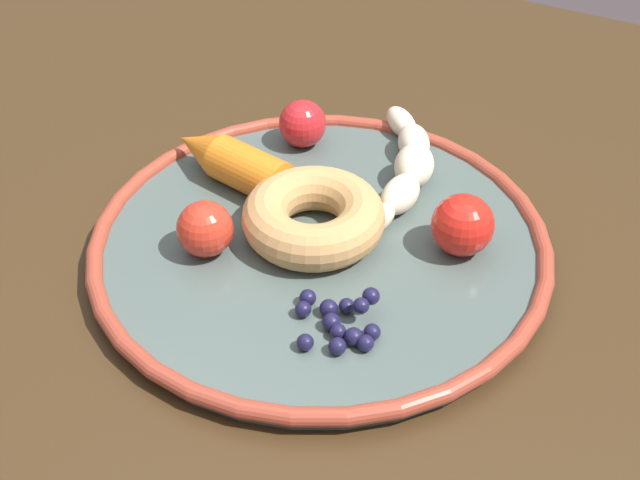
{
  "coord_description": "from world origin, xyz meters",
  "views": [
    {
      "loc": [
        -0.24,
        0.39,
        1.14
      ],
      "look_at": [
        -0.02,
        -0.01,
        0.75
      ],
      "focal_mm": 47.88,
      "sensor_mm": 36.0,
      "label": 1
    }
  ],
  "objects_px": {
    "tomato_far": "(205,229)",
    "donut": "(313,217)",
    "plate": "(320,243)",
    "blueberry_pile": "(340,321)",
    "tomato_mid": "(463,225)",
    "banana": "(404,167)",
    "dining_table": "(288,332)",
    "carrot_orange": "(229,161)",
    "tomato_near": "(303,124)"
  },
  "relations": [
    {
      "from": "tomato_far",
      "to": "carrot_orange",
      "type": "bearing_deg",
      "value": -68.01
    },
    {
      "from": "plate",
      "to": "blueberry_pile",
      "type": "bearing_deg",
      "value": 126.39
    },
    {
      "from": "blueberry_pile",
      "to": "tomato_mid",
      "type": "bearing_deg",
      "value": -109.55
    },
    {
      "from": "dining_table",
      "to": "blueberry_pile",
      "type": "height_order",
      "value": "blueberry_pile"
    },
    {
      "from": "tomato_near",
      "to": "tomato_far",
      "type": "relative_size",
      "value": 0.98
    },
    {
      "from": "blueberry_pile",
      "to": "tomato_far",
      "type": "relative_size",
      "value": 1.55
    },
    {
      "from": "dining_table",
      "to": "tomato_mid",
      "type": "height_order",
      "value": "tomato_mid"
    },
    {
      "from": "tomato_far",
      "to": "donut",
      "type": "bearing_deg",
      "value": -138.35
    },
    {
      "from": "carrot_orange",
      "to": "blueberry_pile",
      "type": "bearing_deg",
      "value": 145.24
    },
    {
      "from": "banana",
      "to": "tomato_mid",
      "type": "relative_size",
      "value": 3.98
    },
    {
      "from": "banana",
      "to": "carrot_orange",
      "type": "bearing_deg",
      "value": 27.74
    },
    {
      "from": "donut",
      "to": "tomato_near",
      "type": "height_order",
      "value": "tomato_near"
    },
    {
      "from": "tomato_near",
      "to": "tomato_mid",
      "type": "relative_size",
      "value": 0.88
    },
    {
      "from": "blueberry_pile",
      "to": "donut",
      "type": "bearing_deg",
      "value": -51.35
    },
    {
      "from": "carrot_orange",
      "to": "tomato_far",
      "type": "bearing_deg",
      "value": 111.99
    },
    {
      "from": "dining_table",
      "to": "tomato_far",
      "type": "distance_m",
      "value": 0.12
    },
    {
      "from": "tomato_mid",
      "to": "tomato_far",
      "type": "height_order",
      "value": "tomato_mid"
    },
    {
      "from": "donut",
      "to": "tomato_far",
      "type": "relative_size",
      "value": 2.57
    },
    {
      "from": "tomato_near",
      "to": "tomato_far",
      "type": "xyz_separation_m",
      "value": [
        -0.01,
        0.15,
        0.0
      ]
    },
    {
      "from": "donut",
      "to": "tomato_mid",
      "type": "distance_m",
      "value": 0.1
    },
    {
      "from": "dining_table",
      "to": "tomato_far",
      "type": "bearing_deg",
      "value": 39.03
    },
    {
      "from": "carrot_orange",
      "to": "dining_table",
      "type": "bearing_deg",
      "value": 148.67
    },
    {
      "from": "tomato_mid",
      "to": "donut",
      "type": "bearing_deg",
      "value": 19.5
    },
    {
      "from": "banana",
      "to": "tomato_far",
      "type": "distance_m",
      "value": 0.17
    },
    {
      "from": "banana",
      "to": "tomato_far",
      "type": "height_order",
      "value": "tomato_far"
    },
    {
      "from": "plate",
      "to": "carrot_orange",
      "type": "relative_size",
      "value": 3.02
    },
    {
      "from": "carrot_orange",
      "to": "donut",
      "type": "relative_size",
      "value": 1.07
    },
    {
      "from": "plate",
      "to": "tomato_near",
      "type": "bearing_deg",
      "value": -55.18
    },
    {
      "from": "donut",
      "to": "blueberry_pile",
      "type": "bearing_deg",
      "value": 128.65
    },
    {
      "from": "dining_table",
      "to": "banana",
      "type": "relative_size",
      "value": 6.52
    },
    {
      "from": "banana",
      "to": "blueberry_pile",
      "type": "distance_m",
      "value": 0.17
    },
    {
      "from": "plate",
      "to": "carrot_orange",
      "type": "distance_m",
      "value": 0.1
    },
    {
      "from": "donut",
      "to": "tomato_mid",
      "type": "bearing_deg",
      "value": -160.5
    },
    {
      "from": "dining_table",
      "to": "carrot_orange",
      "type": "relative_size",
      "value": 10.46
    },
    {
      "from": "donut",
      "to": "tomato_near",
      "type": "distance_m",
      "value": 0.12
    },
    {
      "from": "banana",
      "to": "tomato_near",
      "type": "relative_size",
      "value": 4.51
    },
    {
      "from": "tomato_near",
      "to": "tomato_mid",
      "type": "xyz_separation_m",
      "value": [
        -0.16,
        0.06,
        0.0
      ]
    },
    {
      "from": "banana",
      "to": "carrot_orange",
      "type": "distance_m",
      "value": 0.13
    },
    {
      "from": "dining_table",
      "to": "plate",
      "type": "distance_m",
      "value": 0.09
    },
    {
      "from": "blueberry_pile",
      "to": "tomato_mid",
      "type": "height_order",
      "value": "tomato_mid"
    },
    {
      "from": "carrot_orange",
      "to": "donut",
      "type": "xyz_separation_m",
      "value": [
        -0.09,
        0.03,
        -0.0
      ]
    },
    {
      "from": "plate",
      "to": "blueberry_pile",
      "type": "relative_size",
      "value": 5.33
    },
    {
      "from": "tomato_mid",
      "to": "banana",
      "type": "bearing_deg",
      "value": -39.8
    },
    {
      "from": "banana",
      "to": "donut",
      "type": "height_order",
      "value": "donut"
    },
    {
      "from": "tomato_mid",
      "to": "carrot_orange",
      "type": "bearing_deg",
      "value": 1.71
    },
    {
      "from": "tomato_far",
      "to": "tomato_near",
      "type": "bearing_deg",
      "value": -87.26
    },
    {
      "from": "carrot_orange",
      "to": "plate",
      "type": "bearing_deg",
      "value": 161.61
    },
    {
      "from": "dining_table",
      "to": "donut",
      "type": "bearing_deg",
      "value": -131.85
    },
    {
      "from": "dining_table",
      "to": "tomato_far",
      "type": "relative_size",
      "value": 28.7
    },
    {
      "from": "plate",
      "to": "tomato_far",
      "type": "bearing_deg",
      "value": 36.85
    }
  ]
}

